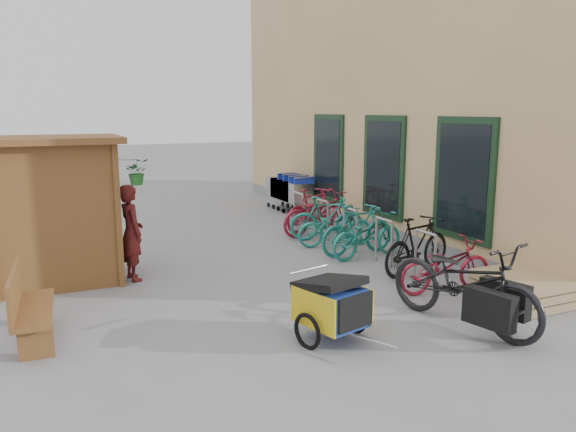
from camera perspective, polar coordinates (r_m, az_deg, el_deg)
name	(u,v)px	position (r m, az deg, el deg)	size (l,w,h in m)	color
ground	(299,301)	(8.48, 1.16, -8.65)	(80.00, 80.00, 0.00)	gray
building	(451,83)	(15.39, 16.25, 12.86)	(6.07, 13.00, 7.00)	#D7B57B
kiosk	(48,190)	(9.76, -23.19, 2.43)	(2.49, 1.65, 2.40)	brown
bike_rack	(350,225)	(11.44, 6.33, -0.91)	(0.05, 5.35, 0.86)	#A5A8AD
pallet_stack	(522,288)	(9.08, 22.70, -6.79)	(1.00, 1.20, 0.40)	tan
bench	(27,305)	(7.63, -25.02, -8.23)	(0.52, 1.47, 0.92)	brown
shopping_carts	(289,189)	(15.69, 0.06, 2.75)	(0.60, 2.04, 1.08)	silver
child_trailer	(332,303)	(7.01, 4.47, -8.83)	(0.94, 1.48, 0.85)	#1B3996
cargo_bike	(465,283)	(7.71, 17.54, -6.55)	(1.29, 2.40, 1.20)	black
person_kiosk	(131,233)	(9.68, -15.62, -1.64)	(0.59, 0.39, 1.61)	maroon
bike_0	(445,266)	(9.11, 15.71, -4.88)	(0.57, 1.62, 0.85)	maroon
bike_1	(417,245)	(9.99, 13.02, -2.89)	(0.48, 1.69, 1.02)	black
bike_2	(367,235)	(10.91, 8.06, -1.92)	(0.59, 1.70, 0.89)	#208376
bike_3	(358,230)	(11.08, 7.09, -1.37)	(0.48, 1.68, 1.01)	#208376
bike_4	(335,226)	(11.73, 4.79, -1.06)	(0.56, 1.61, 0.85)	#208376
bike_5	(327,218)	(12.24, 3.97, -0.23)	(0.46, 1.63, 0.98)	#208376
bike_6	(319,213)	(12.77, 3.16, 0.29)	(0.67, 1.91, 1.00)	maroon
bike_7	(312,209)	(13.22, 2.50, 0.68)	(0.48, 1.69, 1.02)	maroon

